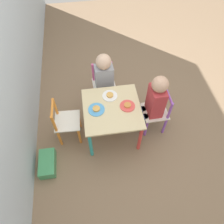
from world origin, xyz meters
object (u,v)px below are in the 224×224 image
(chair_pink, at_px, (104,85))
(plate_front, at_px, (127,106))
(chair_purple, at_px, (157,112))
(plate_right, at_px, (110,96))
(child_right, at_px, (104,78))
(kids_table, at_px, (112,112))
(child_front, at_px, (154,101))
(chair_orange, at_px, (66,122))
(plate_back, at_px, (96,109))
(storage_bin, at_px, (47,163))

(chair_pink, height_order, plate_front, chair_pink)
(chair_purple, xyz_separation_m, plate_right, (0.14, 0.49, 0.19))
(chair_pink, bearing_deg, plate_front, -72.70)
(plate_right, bearing_deg, child_right, 4.89)
(kids_table, distance_m, child_front, 0.44)
(chair_orange, bearing_deg, plate_right, -72.18)
(chair_orange, bearing_deg, kids_table, -90.00)
(chair_orange, xyz_separation_m, child_right, (0.41, -0.47, 0.19))
(child_right, height_order, plate_back, child_right)
(kids_table, xyz_separation_m, plate_right, (0.16, 0.00, 0.08))
(chair_purple, height_order, plate_back, chair_purple)
(child_front, bearing_deg, chair_orange, -92.01)
(chair_purple, distance_m, chair_pink, 0.71)
(plate_right, bearing_deg, chair_orange, 105.38)
(child_right, bearing_deg, plate_right, -88.23)
(plate_back, bearing_deg, kids_table, -90.00)
(chair_pink, height_order, child_right, child_right)
(plate_back, bearing_deg, child_right, -17.16)
(kids_table, distance_m, chair_pink, 0.51)
(chair_purple, distance_m, storage_bin, 1.27)
(chair_pink, relative_size, child_front, 0.68)
(child_front, xyz_separation_m, plate_right, (0.15, 0.43, -0.01))
(plate_front, relative_size, storage_bin, 0.52)
(child_right, bearing_deg, plate_back, -110.28)
(kids_table, bearing_deg, chair_pink, 3.12)
(chair_orange, height_order, child_front, child_front)
(plate_right, bearing_deg, plate_back, 135.00)
(plate_front, xyz_separation_m, storage_bin, (-0.32, 0.87, -0.41))
(child_front, bearing_deg, chair_pink, -137.73)
(plate_front, bearing_deg, child_front, -87.91)
(child_right, bearing_deg, storage_bin, -136.10)
(plate_right, xyz_separation_m, storage_bin, (-0.47, 0.72, -0.41))
(chair_pink, relative_size, child_right, 0.72)
(chair_orange, xyz_separation_m, child_front, (-0.01, -0.92, 0.21))
(chair_pink, distance_m, plate_right, 0.39)
(plate_right, bearing_deg, child_front, -108.71)
(chair_pink, bearing_deg, plate_back, -107.87)
(kids_table, xyz_separation_m, chair_purple, (0.01, -0.49, -0.12))
(chair_purple, height_order, plate_right, chair_purple)
(kids_table, distance_m, child_right, 0.43)
(child_front, height_order, plate_front, child_front)
(chair_purple, relative_size, storage_bin, 1.83)
(chair_orange, bearing_deg, plate_front, -89.41)
(child_front, distance_m, plate_front, 0.28)
(child_right, xyz_separation_m, plate_front, (-0.43, -0.18, 0.01))
(chair_purple, relative_size, child_front, 0.68)
(plate_right, height_order, plate_back, same)
(plate_right, distance_m, plate_back, 0.22)
(kids_table, bearing_deg, chair_orange, 87.56)
(chair_purple, height_order, storage_bin, chair_purple)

